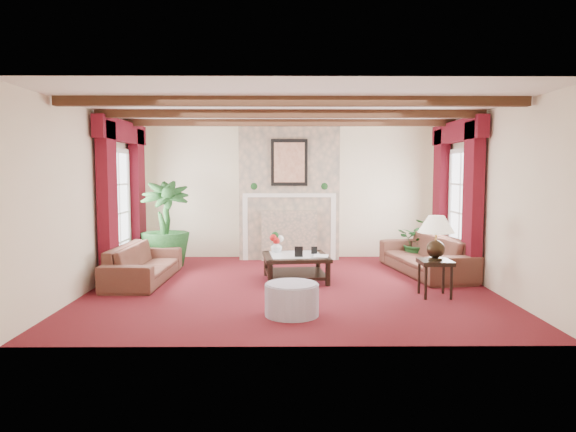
{
  "coord_description": "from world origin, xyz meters",
  "views": [
    {
      "loc": [
        -0.1,
        -7.83,
        1.78
      ],
      "look_at": [
        -0.04,
        0.4,
        1.06
      ],
      "focal_mm": 32.0,
      "sensor_mm": 36.0,
      "label": 1
    }
  ],
  "objects_px": {
    "ottoman": "(292,300)",
    "sofa_right": "(426,248)",
    "sofa_left": "(143,257)",
    "potted_palm": "(165,243)",
    "side_table": "(435,278)",
    "coffee_table": "(296,268)"
  },
  "relations": [
    {
      "from": "sofa_left",
      "to": "ottoman",
      "type": "relative_size",
      "value": 3.05
    },
    {
      "from": "sofa_right",
      "to": "ottoman",
      "type": "height_order",
      "value": "sofa_right"
    },
    {
      "from": "coffee_table",
      "to": "potted_palm",
      "type": "bearing_deg",
      "value": 146.86
    },
    {
      "from": "sofa_right",
      "to": "side_table",
      "type": "relative_size",
      "value": 4.44
    },
    {
      "from": "coffee_table",
      "to": "sofa_right",
      "type": "bearing_deg",
      "value": 8.2
    },
    {
      "from": "potted_palm",
      "to": "side_table",
      "type": "bearing_deg",
      "value": -28.0
    },
    {
      "from": "coffee_table",
      "to": "ottoman",
      "type": "xyz_separation_m",
      "value": [
        -0.09,
        -2.02,
        -0.01
      ]
    },
    {
      "from": "potted_palm",
      "to": "side_table",
      "type": "distance_m",
      "value": 4.94
    },
    {
      "from": "potted_palm",
      "to": "coffee_table",
      "type": "xyz_separation_m",
      "value": [
        2.4,
        -1.23,
        -0.24
      ]
    },
    {
      "from": "sofa_right",
      "to": "coffee_table",
      "type": "xyz_separation_m",
      "value": [
        -2.28,
        -0.57,
        -0.23
      ]
    },
    {
      "from": "coffee_table",
      "to": "side_table",
      "type": "height_order",
      "value": "side_table"
    },
    {
      "from": "side_table",
      "to": "coffee_table",
      "type": "bearing_deg",
      "value": 151.04
    },
    {
      "from": "sofa_left",
      "to": "ottoman",
      "type": "xyz_separation_m",
      "value": [
        2.37,
        -2.0,
        -0.2
      ]
    },
    {
      "from": "potted_palm",
      "to": "ottoman",
      "type": "distance_m",
      "value": 4.0
    },
    {
      "from": "sofa_left",
      "to": "potted_palm",
      "type": "height_order",
      "value": "potted_palm"
    },
    {
      "from": "ottoman",
      "to": "sofa_right",
      "type": "bearing_deg",
      "value": 47.62
    },
    {
      "from": "side_table",
      "to": "ottoman",
      "type": "bearing_deg",
      "value": -155.28
    },
    {
      "from": "sofa_left",
      "to": "side_table",
      "type": "distance_m",
      "value": 4.55
    },
    {
      "from": "sofa_left",
      "to": "sofa_right",
      "type": "bearing_deg",
      "value": -81.41
    },
    {
      "from": "sofa_left",
      "to": "potted_palm",
      "type": "bearing_deg",
      "value": -1.54
    },
    {
      "from": "potted_palm",
      "to": "coffee_table",
      "type": "relative_size",
      "value": 1.71
    },
    {
      "from": "coffee_table",
      "to": "ottoman",
      "type": "bearing_deg",
      "value": -98.55
    }
  ]
}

